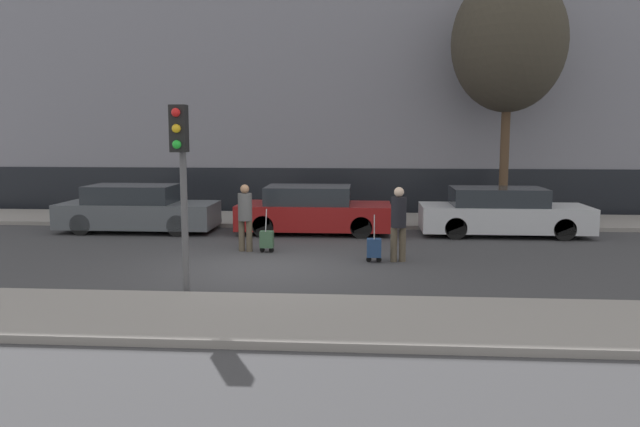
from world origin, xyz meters
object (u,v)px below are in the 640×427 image
(pedestrian_left, at_px, (245,214))
(trolley_right, at_px, (374,248))
(pedestrian_right, at_px, (399,220))
(bare_tree_near_crossing, at_px, (509,43))
(parked_car_0, at_px, (137,210))
(trolley_left, at_px, (267,239))
(parked_car_2, at_px, (502,213))
(parked_car_1, at_px, (313,211))
(parked_bicycle, at_px, (325,206))
(traffic_light, at_px, (181,161))

(pedestrian_left, relative_size, trolley_right, 1.52)
(pedestrian_left, height_order, pedestrian_right, pedestrian_right)
(pedestrian_right, xyz_separation_m, bare_tree_near_crossing, (3.62, 6.31, 4.66))
(trolley_right, bearing_deg, parked_car_0, 150.75)
(trolley_left, bearing_deg, parked_car_2, 25.72)
(parked_car_0, relative_size, bare_tree_near_crossing, 0.58)
(trolley_left, xyz_separation_m, bare_tree_near_crossing, (6.72, 5.47, 5.29))
(parked_car_0, distance_m, bare_tree_near_crossing, 12.34)
(pedestrian_right, distance_m, trolley_right, 0.83)
(parked_car_1, distance_m, parked_bicycle, 2.31)
(parked_car_2, distance_m, bare_tree_near_crossing, 5.59)
(trolley_left, distance_m, bare_tree_near_crossing, 10.16)
(pedestrian_right, xyz_separation_m, trolley_right, (-0.54, -0.11, -0.63))
(pedestrian_left, distance_m, trolley_right, 3.33)
(traffic_light, bearing_deg, parked_bicycle, 78.81)
(trolley_right, xyz_separation_m, traffic_light, (-3.38, -3.15, 2.08))
(trolley_right, xyz_separation_m, bare_tree_near_crossing, (4.16, 6.42, 5.29))
(trolley_left, bearing_deg, traffic_light, -101.19)
(parked_car_0, relative_size, trolley_left, 4.23)
(pedestrian_right, bearing_deg, parked_car_2, 39.42)
(parked_bicycle, bearing_deg, bare_tree_near_crossing, 1.62)
(trolley_left, bearing_deg, parked_car_0, 146.04)
(pedestrian_left, xyz_separation_m, trolley_left, (0.54, -0.11, -0.61))
(parked_car_0, xyz_separation_m, parked_car_1, (5.12, 0.14, -0.00))
(parked_car_0, height_order, trolley_left, parked_car_0)
(parked_car_1, distance_m, pedestrian_right, 4.47)
(trolley_left, distance_m, traffic_light, 4.67)
(parked_car_0, bearing_deg, trolley_right, -29.25)
(parked_car_0, xyz_separation_m, trolley_right, (6.83, -3.83, -0.32))
(parked_car_0, xyz_separation_m, pedestrian_left, (3.73, -2.77, 0.28))
(parked_car_2, bearing_deg, traffic_light, -134.66)
(parked_car_0, height_order, pedestrian_left, pedestrian_left)
(traffic_light, height_order, bare_tree_near_crossing, bare_tree_near_crossing)
(parked_car_2, bearing_deg, bare_tree_near_crossing, 77.88)
(parked_car_2, relative_size, bare_tree_near_crossing, 0.60)
(parked_car_2, bearing_deg, trolley_right, -132.64)
(pedestrian_right, relative_size, trolley_right, 1.57)
(parked_bicycle, bearing_deg, parked_car_1, -94.78)
(parked_car_2, distance_m, traffic_light, 10.11)
(parked_car_0, bearing_deg, traffic_light, -63.64)
(traffic_light, xyz_separation_m, parked_bicycle, (1.86, 9.41, -1.91))
(pedestrian_left, bearing_deg, parked_car_1, -104.44)
(pedestrian_left, xyz_separation_m, parked_bicycle, (1.59, 5.20, -0.43))
(parked_car_1, relative_size, parked_bicycle, 2.46)
(trolley_left, relative_size, bare_tree_near_crossing, 0.14)
(parked_car_0, xyz_separation_m, bare_tree_near_crossing, (10.99, 2.60, 4.97))
(trolley_left, xyz_separation_m, trolley_right, (2.57, -0.95, 0.01))
(trolley_right, bearing_deg, parked_car_2, 47.36)
(parked_car_1, height_order, pedestrian_left, pedestrian_left)
(parked_car_0, xyz_separation_m, traffic_light, (3.46, -6.97, 1.76))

